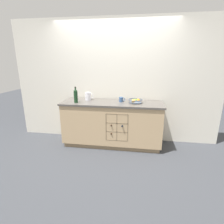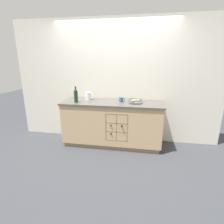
# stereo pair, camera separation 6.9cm
# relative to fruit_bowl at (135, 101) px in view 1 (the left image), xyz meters

# --- Properties ---
(ground_plane) EXTENTS (14.00, 14.00, 0.00)m
(ground_plane) POSITION_rel_fruit_bowl_xyz_m (-0.46, -0.02, -0.96)
(ground_plane) COLOR #383A3F
(back_wall) EXTENTS (4.40, 0.06, 2.55)m
(back_wall) POSITION_rel_fruit_bowl_xyz_m (-0.46, 0.34, 0.32)
(back_wall) COLOR silver
(back_wall) RESTS_ON ground_plane
(kitchen_island) EXTENTS (2.01, 0.64, 0.91)m
(kitchen_island) POSITION_rel_fruit_bowl_xyz_m (-0.46, -0.02, -0.50)
(kitchen_island) COLOR #8B7354
(kitchen_island) RESTS_ON ground_plane
(fruit_bowl) EXTENTS (0.28, 0.28, 0.08)m
(fruit_bowl) POSITION_rel_fruit_bowl_xyz_m (0.00, 0.00, 0.00)
(fruit_bowl) COLOR #4C5666
(fruit_bowl) RESTS_ON kitchen_island
(white_pitcher) EXTENTS (0.18, 0.13, 0.16)m
(white_pitcher) POSITION_rel_fruit_bowl_xyz_m (-0.99, 0.11, 0.04)
(white_pitcher) COLOR white
(white_pitcher) RESTS_ON kitchen_island
(ceramic_mug) EXTENTS (0.12, 0.08, 0.10)m
(ceramic_mug) POSITION_rel_fruit_bowl_xyz_m (-0.28, 0.05, 0.00)
(ceramic_mug) COLOR #385684
(ceramic_mug) RESTS_ON kitchen_island
(standing_wine_bottle) EXTENTS (0.08, 0.08, 0.31)m
(standing_wine_bottle) POSITION_rel_fruit_bowl_xyz_m (-1.16, -0.14, 0.09)
(standing_wine_bottle) COLOR #19381E
(standing_wine_bottle) RESTS_ON kitchen_island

